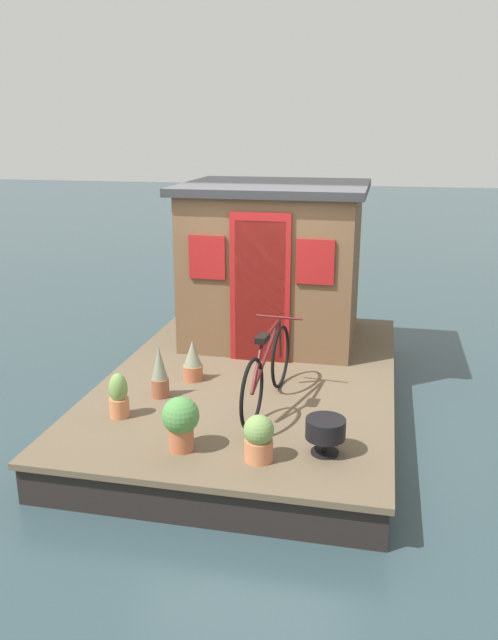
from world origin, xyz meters
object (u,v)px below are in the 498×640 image
potted_plant_basil (181,421)px  charcoal_grill (325,430)px  potted_plant_thyme (193,361)px  houseboat_cabin (274,262)px  potted_plant_sage (160,373)px  potted_plant_ivy (259,438)px  bicycle (267,370)px  potted_plant_rosemary (119,396)px

potted_plant_basil → charcoal_grill: size_ratio=1.41×
potted_plant_thyme → potted_plant_basil: size_ratio=0.94×
potted_plant_thyme → houseboat_cabin: bearing=-19.8°
houseboat_cabin → potted_plant_thyme: houseboat_cabin is taller
potted_plant_sage → potted_plant_thyme: bearing=-21.3°
houseboat_cabin → charcoal_grill: size_ratio=6.68×
potted_plant_ivy → potted_plant_basil: 0.71m
houseboat_cabin → charcoal_grill: 3.35m
houseboat_cabin → potted_plant_ivy: houseboat_cabin is taller
potted_plant_thyme → potted_plant_ivy: size_ratio=1.13×
potted_plant_ivy → potted_plant_basil: potted_plant_basil is taller
charcoal_grill → potted_plant_basil: bearing=98.9°
potted_plant_sage → bicycle: bearing=-89.4°
potted_plant_ivy → potted_plant_thyme: bearing=33.6°
bicycle → potted_plant_sage: bicycle is taller
bicycle → potted_plant_basil: (-1.07, 0.57, -0.10)m
houseboat_cabin → potted_plant_ivy: 3.45m
potted_plant_basil → charcoal_grill: bearing=-81.1°
houseboat_cabin → potted_plant_basil: (-3.28, 0.24, -0.75)m
bicycle → charcoal_grill: size_ratio=4.96×
houseboat_cabin → potted_plant_basil: 3.38m
bicycle → houseboat_cabin: bearing=8.4°
houseboat_cabin → bicycle: (-2.21, -0.33, -0.65)m
potted_plant_thyme → bicycle: bearing=-118.3°
bicycle → charcoal_grill: 1.12m
potted_plant_basil → charcoal_grill: 1.26m
potted_plant_basil → charcoal_grill: potted_plant_basil is taller
potted_plant_thyme → potted_plant_rosemary: size_ratio=1.03×
bicycle → potted_plant_sage: bearing=90.6°
charcoal_grill → potted_plant_sage: bearing=64.5°
houseboat_cabin → potted_plant_basil: houseboat_cabin is taller
bicycle → potted_plant_thyme: bicycle is taller
potted_plant_rosemary → potted_plant_sage: bearing=-22.4°
potted_plant_ivy → potted_plant_rosemary: potted_plant_rosemary is taller
bicycle → charcoal_grill: bicycle is taller
potted_plant_ivy → charcoal_grill: 0.59m
bicycle → potted_plant_thyme: bearing=61.7°
potted_plant_thyme → charcoal_grill: size_ratio=1.32×
charcoal_grill → potted_plant_thyme: bearing=49.4°
houseboat_cabin → potted_plant_thyme: (-1.70, 0.61, -0.81)m
potted_plant_basil → bicycle: bearing=-27.8°
potted_plant_sage → houseboat_cabin: bearing=-20.2°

